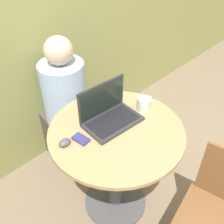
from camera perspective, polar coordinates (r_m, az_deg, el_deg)
name	(u,v)px	position (r m, az deg, el deg)	size (l,w,h in m)	color
ground_plane	(115,201)	(2.17, 0.73, -18.80)	(12.00, 12.00, 0.00)	#7F6B56
back_wall	(23,6)	(1.93, -18.80, 21.05)	(7.00, 0.05, 2.60)	#939956
round_table	(116,155)	(1.73, 0.87, -9.27)	(0.82, 0.82, 0.76)	#4C4C51
laptop	(109,114)	(1.60, -0.66, -0.38)	(0.36, 0.24, 0.24)	#2D2D33
cell_phone	(81,139)	(1.52, -6.77, -5.88)	(0.07, 0.10, 0.02)	navy
computer_mouse	(65,142)	(1.49, -10.27, -6.54)	(0.07, 0.05, 0.04)	#4C4C51
coffee_cup	(144,104)	(1.71, 6.91, 1.83)	(0.13, 0.08, 0.09)	white
chair_empty	(217,215)	(1.72, 21.92, -20.10)	(0.47, 0.47, 0.82)	brown
person_seated	(64,112)	(2.18, -10.45, -0.06)	(0.36, 0.52, 1.15)	#4C4742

